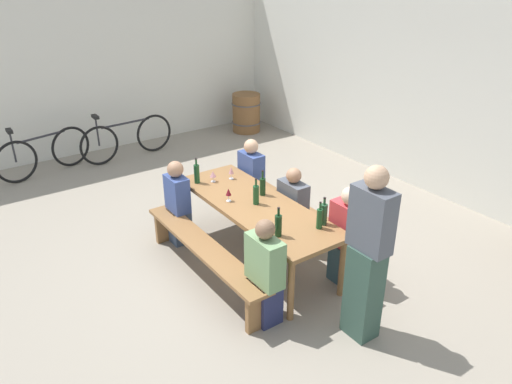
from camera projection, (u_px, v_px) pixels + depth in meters
The scene contains 24 objects.
ground_plane at pixel (256, 259), 5.97m from camera, with size 24.00×24.00×0.00m, color gray.
back_wall at pixel (450, 89), 7.05m from camera, with size 14.00×0.20×3.20m, color silver.
side_wall at pixel (101, 62), 8.90m from camera, with size 0.20×7.21×3.20m, color silver.
tasting_table at pixel (256, 209), 5.68m from camera, with size 2.35×0.81×0.75m.
bench_near at pixel (204, 251), 5.45m from camera, with size 2.25×0.30×0.45m.
bench_far at pixel (302, 217), 6.18m from camera, with size 2.25×0.30×0.45m.
wine_bottle_0 at pixel (197, 173), 6.13m from camera, with size 0.07×0.07×0.33m.
wine_bottle_1 at pixel (263, 186), 5.82m from camera, with size 0.07×0.07×0.31m.
wine_bottle_2 at pixel (320, 218), 5.09m from camera, with size 0.06×0.06×0.31m.
wine_bottle_3 at pixel (324, 214), 5.17m from camera, with size 0.08×0.08×0.31m.
wine_bottle_4 at pixel (256, 194), 5.60m from camera, with size 0.07×0.07×0.32m.
wine_bottle_5 at pixel (278, 225), 4.95m from camera, with size 0.07×0.07×0.32m.
wine_glass_0 at pixel (231, 171), 6.24m from camera, with size 0.06×0.06×0.16m.
wine_glass_1 at pixel (213, 174), 6.17m from camera, with size 0.08×0.08×0.14m.
wine_glass_2 at pixel (228, 192), 5.67m from camera, with size 0.07×0.07×0.16m.
seated_guest_near_0 at pixel (178, 204), 6.12m from camera, with size 0.34×0.24×1.11m.
seated_guest_near_1 at pixel (265, 275), 4.76m from camera, with size 0.42×0.24×1.13m.
seated_guest_far_0 at pixel (251, 182), 6.70m from camera, with size 0.37×0.24×1.16m.
seated_guest_far_1 at pixel (293, 210), 6.06m from camera, with size 0.40×0.24×1.06m.
seated_guest_far_2 at pixel (347, 239), 5.34m from camera, with size 0.40×0.24×1.16m.
standing_host at pixel (367, 258), 4.43m from camera, with size 0.40×0.24×1.76m.
wine_barrel at pixel (246, 113), 10.23m from camera, with size 0.61×0.61×0.79m.
parked_bicycle_0 at pixel (127, 138), 8.85m from camera, with size 0.23×1.77×0.90m.
parked_bicycle_1 at pixel (44, 153), 8.18m from camera, with size 0.44×1.62×0.90m.
Camera 1 is at (4.13, -2.89, 3.30)m, focal length 34.53 mm.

